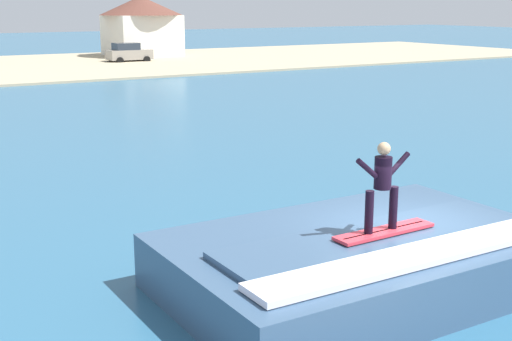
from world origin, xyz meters
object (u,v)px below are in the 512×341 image
object	(u,v)px
wave_crest	(361,261)
house_gabled_white	(141,24)
surfboard	(384,231)
surfer	(383,182)
car_far_shore	(129,53)

from	to	relation	value
wave_crest	house_gabled_white	xyz separation A→B (m)	(19.14, 58.10, 2.84)
wave_crest	surfboard	xyz separation A→B (m)	(0.21, -0.38, 0.66)
wave_crest	surfer	xyz separation A→B (m)	(0.12, -0.37, 1.63)
surfboard	surfer	bearing A→B (deg)	177.06
surfboard	surfer	distance (m)	0.97
surfer	car_far_shore	bearing A→B (deg)	73.80
surfboard	car_far_shore	world-z (taller)	car_far_shore
car_far_shore	house_gabled_white	bearing A→B (deg)	57.26
surfer	house_gabled_white	xyz separation A→B (m)	(19.02, 58.48, 1.21)
wave_crest	surfboard	bearing A→B (deg)	-60.68
surfer	surfboard	bearing A→B (deg)	-2.94
wave_crest	house_gabled_white	world-z (taller)	house_gabled_white
surfboard	house_gabled_white	size ratio (longest dim) A/B	0.26
surfboard	surfer	world-z (taller)	surfer
wave_crest	car_far_shore	size ratio (longest dim) A/B	1.82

